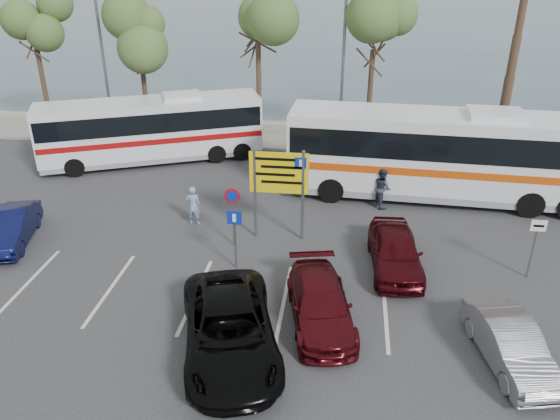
# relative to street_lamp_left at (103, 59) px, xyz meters

# --- Properties ---
(ground) EXTENTS (120.00, 120.00, 0.00)m
(ground) POSITION_rel_street_lamp_left_xyz_m (10.00, -13.52, -4.60)
(ground) COLOR #2F2F32
(ground) RESTS_ON ground
(kerb_strip) EXTENTS (44.00, 2.40, 0.15)m
(kerb_strip) POSITION_rel_street_lamp_left_xyz_m (10.00, 0.48, -4.52)
(kerb_strip) COLOR gray
(kerb_strip) RESTS_ON ground
(seawall) EXTENTS (48.00, 0.80, 0.60)m
(seawall) POSITION_rel_street_lamp_left_xyz_m (10.00, 2.48, -4.30)
(seawall) COLOR gray
(seawall) RESTS_ON ground
(sea) EXTENTS (140.00, 140.00, 0.00)m
(sea) POSITION_rel_street_lamp_left_xyz_m (10.00, 46.48, -4.59)
(sea) COLOR #3C4F61
(sea) RESTS_ON ground
(tree_far_left) EXTENTS (3.20, 3.20, 7.60)m
(tree_far_left) POSITION_rel_street_lamp_left_xyz_m (-4.00, 0.48, 1.73)
(tree_far_left) COLOR #382619
(tree_far_left) RESTS_ON kerb_strip
(tree_left) EXTENTS (3.20, 3.20, 7.20)m
(tree_left) POSITION_rel_street_lamp_left_xyz_m (2.00, 0.48, 1.41)
(tree_left) COLOR #382619
(tree_left) RESTS_ON kerb_strip
(tree_mid) EXTENTS (3.20, 3.20, 8.00)m
(tree_mid) POSITION_rel_street_lamp_left_xyz_m (8.50, 0.48, 2.06)
(tree_mid) COLOR #382619
(tree_mid) RESTS_ON kerb_strip
(tree_right) EXTENTS (3.20, 3.20, 7.40)m
(tree_right) POSITION_rel_street_lamp_left_xyz_m (14.50, 0.48, 1.57)
(tree_right) COLOR #382619
(tree_right) RESTS_ON kerb_strip
(street_lamp_left) EXTENTS (0.45, 1.15, 8.01)m
(street_lamp_left) POSITION_rel_street_lamp_left_xyz_m (0.00, 0.00, 0.00)
(street_lamp_left) COLOR slate
(street_lamp_left) RESTS_ON kerb_strip
(street_lamp_right) EXTENTS (0.45, 1.15, 8.01)m
(street_lamp_right) POSITION_rel_street_lamp_left_xyz_m (13.00, 0.00, 0.00)
(street_lamp_right) COLOR slate
(street_lamp_right) RESTS_ON kerb_strip
(direction_sign) EXTENTS (2.20, 0.12, 3.60)m
(direction_sign) POSITION_rel_street_lamp_left_xyz_m (11.00, -10.32, -2.17)
(direction_sign) COLOR slate
(direction_sign) RESTS_ON ground
(sign_no_stop) EXTENTS (0.60, 0.08, 2.35)m
(sign_no_stop) POSITION_rel_street_lamp_left_xyz_m (9.40, -11.13, -3.02)
(sign_no_stop) COLOR slate
(sign_no_stop) RESTS_ON ground
(sign_parking) EXTENTS (0.50, 0.07, 2.25)m
(sign_parking) POSITION_rel_street_lamp_left_xyz_m (9.80, -12.73, -3.13)
(sign_parking) COLOR slate
(sign_parking) RESTS_ON ground
(sign_taxi) EXTENTS (0.50, 0.07, 2.20)m
(sign_taxi) POSITION_rel_street_lamp_left_xyz_m (19.80, -12.03, -3.18)
(sign_taxi) COLOR slate
(sign_taxi) RESTS_ON ground
(lane_markings) EXTENTS (12.02, 4.20, 0.01)m
(lane_markings) POSITION_rel_street_lamp_left_xyz_m (8.86, -14.52, -4.60)
(lane_markings) COLOR silver
(lane_markings) RESTS_ON ground
(coach_bus_left) EXTENTS (11.12, 6.48, 3.45)m
(coach_bus_left) POSITION_rel_street_lamp_left_xyz_m (3.50, -3.02, -3.00)
(coach_bus_left) COLOR silver
(coach_bus_left) RESTS_ON ground
(coach_bus_right) EXTENTS (13.24, 3.46, 4.09)m
(coach_bus_right) POSITION_rel_street_lamp_left_xyz_m (17.50, -5.78, -2.70)
(coach_bus_right) COLOR silver
(coach_bus_right) RESTS_ON ground
(car_blue) EXTENTS (2.29, 4.05, 1.26)m
(car_blue) POSITION_rel_street_lamp_left_xyz_m (1.00, -12.02, -3.97)
(car_blue) COLOR #0D1240
(car_blue) RESTS_ON ground
(car_maroon) EXTENTS (2.59, 4.56, 1.25)m
(car_maroon) POSITION_rel_street_lamp_left_xyz_m (12.90, -15.34, -3.98)
(car_maroon) COLOR #4E0D12
(car_maroon) RESTS_ON ground
(car_red) EXTENTS (1.94, 4.26, 1.42)m
(car_red) POSITION_rel_street_lamp_left_xyz_m (15.30, -12.02, -3.89)
(car_red) COLOR #40090F
(car_red) RESTS_ON ground
(suv_black) EXTENTS (3.90, 5.88, 1.50)m
(suv_black) POSITION_rel_street_lamp_left_xyz_m (10.50, -17.02, -3.85)
(suv_black) COLOR black
(suv_black) RESTS_ON ground
(car_silver_b) EXTENTS (2.09, 3.94, 1.24)m
(car_silver_b) POSITION_rel_street_lamp_left_xyz_m (18.09, -16.50, -3.98)
(car_silver_b) COLOR gray
(car_silver_b) RESTS_ON ground
(pedestrian_near) EXTENTS (0.61, 0.41, 1.66)m
(pedestrian_near) POSITION_rel_street_lamp_left_xyz_m (7.44, -9.65, -3.77)
(pedestrian_near) COLOR #7E95B8
(pedestrian_near) RESTS_ON ground
(pedestrian_far) EXTENTS (0.95, 1.05, 1.77)m
(pedestrian_far) POSITION_rel_street_lamp_left_xyz_m (15.03, -7.02, -3.71)
(pedestrian_far) COLOR #2F3247
(pedestrian_far) RESTS_ON ground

